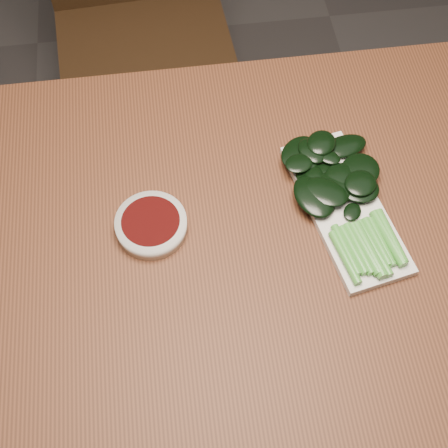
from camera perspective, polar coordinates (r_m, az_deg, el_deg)
ground at (r=1.74m, az=1.01°, el=-13.42°), size 6.00×6.00×0.00m
table at (r=1.11m, az=1.54°, el=-3.11°), size 1.40×0.80×0.75m
chair_far at (r=1.79m, az=-7.62°, el=18.08°), size 0.50×0.50×0.89m
sauce_bowl at (r=1.04m, az=-6.67°, el=-0.08°), size 0.12×0.12×0.03m
serving_plate at (r=1.08m, az=10.99°, el=1.44°), size 0.18×0.32×0.01m
gai_lan at (r=1.08m, az=10.53°, el=2.98°), size 0.19×0.31×0.03m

